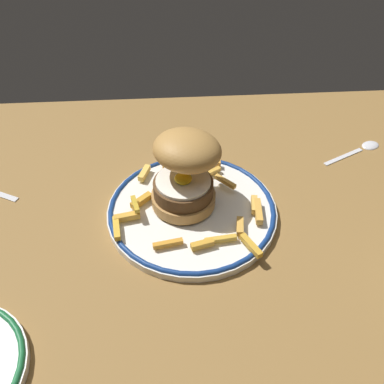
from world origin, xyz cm
name	(u,v)px	position (x,y,z in cm)	size (l,w,h in cm)	color
ground_plane	(186,243)	(0.00, 0.00, -2.00)	(118.50, 80.69, 4.00)	olive
dinner_plate	(192,210)	(1.25, 4.25, 0.84)	(26.29, 26.29, 1.60)	white
burger	(185,169)	(0.34, 6.21, 7.58)	(14.69, 14.62, 12.12)	#B07E42
fries_pile	(194,204)	(1.53, 4.11, 2.12)	(22.57, 22.29, 2.12)	gold
spoon	(365,146)	(34.73, 19.25, 0.36)	(12.68, 7.42, 0.90)	silver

